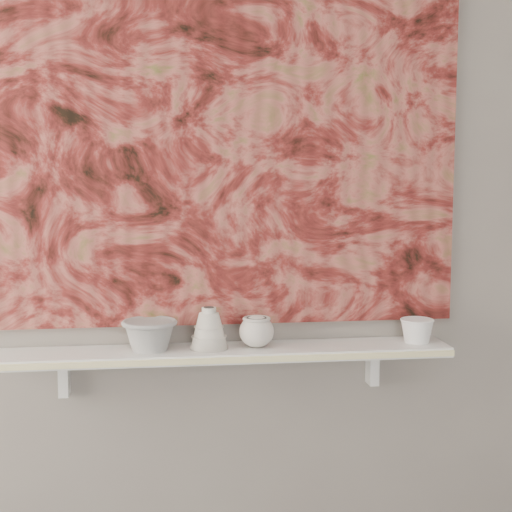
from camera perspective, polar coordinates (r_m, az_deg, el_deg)
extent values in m
plane|color=gray|center=(2.24, -2.83, 3.71)|extent=(3.60, 0.00, 3.60)
cube|color=white|center=(2.21, -2.57, -7.75)|extent=(1.40, 0.18, 0.03)
cube|color=beige|center=(2.12, -2.36, -8.35)|extent=(1.40, 0.01, 0.02)
cube|color=white|center=(2.30, -15.10, -9.29)|extent=(0.03, 0.06, 0.12)
cube|color=white|center=(2.38, 9.29, -8.67)|extent=(0.03, 0.06, 0.12)
cube|color=maroon|center=(2.23, -2.82, 8.59)|extent=(1.50, 0.02, 1.10)
cube|color=black|center=(2.30, 8.48, 0.77)|extent=(0.09, 0.00, 0.08)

